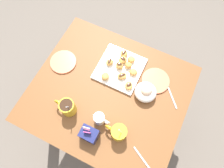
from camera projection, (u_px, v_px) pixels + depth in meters
name	position (u px, v px, depth m)	size (l,w,h in m)	color
ground_plane	(110.00, 119.00, 1.86)	(8.00, 8.00, 0.00)	#665B51
dining_table	(109.00, 100.00, 1.31)	(0.89, 0.79, 0.74)	brown
pastry_plate_square	(120.00, 69.00, 1.22)	(0.26, 0.26, 0.02)	white
coffee_mug_mustard_left	(118.00, 132.00, 1.04)	(0.12, 0.08, 0.14)	gold
coffee_mug_mustard_right	(67.00, 107.00, 1.08)	(0.12, 0.08, 0.15)	gold
cream_pitcher_white	(100.00, 119.00, 1.07)	(0.10, 0.06, 0.07)	white
sugar_caddy	(89.00, 134.00, 1.04)	(0.09, 0.07, 0.11)	#191E51
ice_cream_bowl	(146.00, 92.00, 1.13)	(0.12, 0.12, 0.09)	white
saucer_coral_left	(156.00, 81.00, 1.19)	(0.17, 0.17, 0.01)	#E5704C
saucer_coral_right	(63.00, 62.00, 1.24)	(0.16, 0.16, 0.01)	#E5704C
loose_spoon_near_saucer	(170.00, 92.00, 1.17)	(0.12, 0.13, 0.01)	silver
loose_spoon_by_plate	(146.00, 164.00, 1.02)	(0.15, 0.09, 0.01)	silver
beignet_0	(128.00, 65.00, 1.20)	(0.04, 0.04, 0.04)	#D19347
beignet_1	(123.00, 60.00, 1.21)	(0.05, 0.05, 0.03)	#D19347
chocolate_drizzle_1	(123.00, 58.00, 1.20)	(0.03, 0.02, 0.01)	#381E11
beignet_2	(110.00, 62.00, 1.21)	(0.05, 0.04, 0.03)	#D19347
chocolate_drizzle_2	(110.00, 61.00, 1.19)	(0.03, 0.01, 0.01)	#381E11
beignet_3	(131.00, 59.00, 1.22)	(0.04, 0.05, 0.03)	#D19347
beignet_4	(122.00, 76.00, 1.18)	(0.06, 0.04, 0.03)	#D19347
chocolate_drizzle_4	(122.00, 75.00, 1.16)	(0.04, 0.01, 0.01)	#381E11
beignet_5	(119.00, 66.00, 1.20)	(0.04, 0.05, 0.04)	#D19347
chocolate_drizzle_5	(120.00, 64.00, 1.18)	(0.03, 0.02, 0.01)	#381E11
beignet_6	(133.00, 72.00, 1.18)	(0.05, 0.04, 0.03)	#D19347
beignet_7	(124.00, 54.00, 1.23)	(0.05, 0.05, 0.03)	#D19347
chocolate_drizzle_7	(124.00, 52.00, 1.22)	(0.03, 0.02, 0.01)	#381E11
beignet_8	(105.00, 76.00, 1.17)	(0.05, 0.05, 0.03)	#D19347
beignet_9	(129.00, 86.00, 1.15)	(0.04, 0.05, 0.03)	#D19347
chocolate_drizzle_9	(129.00, 85.00, 1.14)	(0.03, 0.02, 0.01)	#381E11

